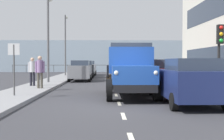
{
  "coord_description": "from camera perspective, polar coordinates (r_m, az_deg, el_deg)",
  "views": [
    {
      "loc": [
        0.56,
        10.74,
        1.6
      ],
      "look_at": [
        -0.04,
        -13.16,
        0.94
      ],
      "focal_mm": 47.35,
      "sensor_mm": 36.0,
      "label": 1
    }
  ],
  "objects": [
    {
      "name": "car_black_oppositeside_1",
      "position": [
        29.9,
        -5.29,
        0.22
      ],
      "size": [
        1.88,
        4.28,
        1.72
      ],
      "color": "black",
      "rests_on": "ground_plane"
    },
    {
      "name": "car_grey_oppositeside_0",
      "position": [
        24.71,
        -6.1,
        -0.07
      ],
      "size": [
        1.81,
        3.91,
        1.72
      ],
      "color": "slate",
      "rests_on": "ground_plane"
    },
    {
      "name": "pedestrian_couple_a",
      "position": [
        18.52,
        -15.12,
        0.16
      ],
      "size": [
        0.53,
        0.34,
        1.71
      ],
      "color": "black",
      "rests_on": "sidewalk_right"
    },
    {
      "name": "seawall_railing",
      "position": [
        43.27,
        -0.69,
        0.68
      ],
      "size": [
        28.08,
        0.08,
        1.2
      ],
      "color": "#4C5156",
      "rests_on": "ground_plane"
    },
    {
      "name": "street_sign",
      "position": [
        13.43,
        -18.41,
        1.84
      ],
      "size": [
        0.5,
        0.07,
        2.25
      ],
      "color": "#4C4C4C",
      "rests_on": "sidewalk_right"
    },
    {
      "name": "truck_vintage_blue",
      "position": [
        13.3,
        3.56,
        -0.25
      ],
      "size": [
        2.17,
        5.64,
        2.43
      ],
      "color": "black",
      "rests_on": "ground_plane"
    },
    {
      "name": "car_navy_kerbside_near",
      "position": [
        11.18,
        14.82,
        -2.11
      ],
      "size": [
        1.93,
        3.85,
        1.72
      ],
      "color": "navy",
      "rests_on": "ground_plane"
    },
    {
      "name": "car_red_kerbside_1",
      "position": [
        15.78,
        10.0,
        -1.01
      ],
      "size": [
        1.93,
        4.44,
        1.72
      ],
      "color": "#B21E1E",
      "rests_on": "ground_plane"
    },
    {
      "name": "traffic_light_near",
      "position": [
        14.84,
        20.09,
        4.85
      ],
      "size": [
        0.28,
        0.41,
        3.2
      ],
      "color": "black",
      "rests_on": "sidewalk_left"
    },
    {
      "name": "lamp_post_far",
      "position": [
        32.59,
        -8.98,
        5.84
      ],
      "size": [
        0.32,
        1.14,
        6.53
      ],
      "color": "#59595B",
      "rests_on": "sidewalk_right"
    },
    {
      "name": "road_centreline_markings",
      "position": [
        22.67,
        -0.02,
        -2.46
      ],
      "size": [
        0.12,
        39.46,
        0.01
      ],
      "color": "silver",
      "rests_on": "ground_plane"
    },
    {
      "name": "lamp_post_promenade",
      "position": [
        21.93,
        -12.17,
        7.52
      ],
      "size": [
        0.32,
        1.14,
        6.24
      ],
      "color": "#59595B",
      "rests_on": "sidewalk_right"
    },
    {
      "name": "car_silver_oppositeside_2",
      "position": [
        35.33,
        -4.7,
        0.44
      ],
      "size": [
        1.95,
        4.5,
        1.72
      ],
      "color": "#B7BABF",
      "rests_on": "ground_plane"
    },
    {
      "name": "ground_plane",
      "position": [
        22.62,
        -0.02,
        -2.48
      ],
      "size": [
        80.0,
        80.0,
        0.0
      ],
      "primitive_type": "plane",
      "color": "#38383D"
    },
    {
      "name": "pedestrian_couple_b",
      "position": [
        16.72,
        -13.75,
        0.17
      ],
      "size": [
        0.53,
        0.34,
        1.78
      ],
      "color": "#4C473D",
      "rests_on": "sidewalk_right"
    },
    {
      "name": "sidewalk_right",
      "position": [
        22.97,
        -11.71,
        -2.26
      ],
      "size": [
        2.27,
        42.63,
        0.15
      ],
      "primitive_type": "cube",
      "color": "gray",
      "rests_on": "ground_plane"
    },
    {
      "name": "sea_horizon",
      "position": [
        46.88,
        -0.75,
        2.68
      ],
      "size": [
        80.0,
        0.8,
        5.0
      ],
      "primitive_type": "cube",
      "color": "#8C9EAD",
      "rests_on": "ground_plane"
    },
    {
      "name": "sidewalk_left",
      "position": [
        23.2,
        11.57,
        -2.22
      ],
      "size": [
        2.27,
        42.63,
        0.15
      ],
      "primitive_type": "cube",
      "color": "gray",
      "rests_on": "ground_plane"
    }
  ]
}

